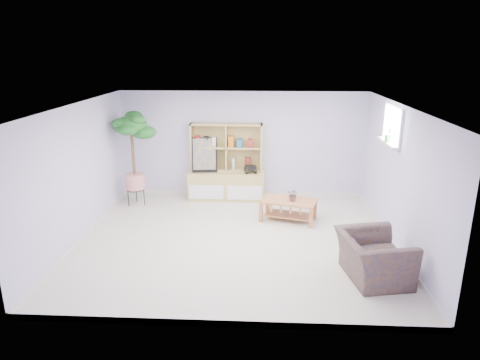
{
  "coord_description": "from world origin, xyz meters",
  "views": [
    {
      "loc": [
        0.43,
        -6.98,
        3.28
      ],
      "look_at": [
        0.05,
        0.42,
        1.0
      ],
      "focal_mm": 32.0,
      "sensor_mm": 36.0,
      "label": 1
    }
  ],
  "objects_px": {
    "storage_unit": "(226,162)",
    "armchair": "(374,254)",
    "floor_tree": "(134,160)",
    "coffee_table": "(288,210)"
  },
  "relations": [
    {
      "from": "storage_unit",
      "to": "armchair",
      "type": "bearing_deg",
      "value": -54.45
    },
    {
      "from": "floor_tree",
      "to": "armchair",
      "type": "distance_m",
      "value": 5.33
    },
    {
      "from": "storage_unit",
      "to": "floor_tree",
      "type": "distance_m",
      "value": 2.01
    },
    {
      "from": "floor_tree",
      "to": "armchair",
      "type": "xyz_separation_m",
      "value": [
        4.4,
        -2.94,
        -0.63
      ]
    },
    {
      "from": "storage_unit",
      "to": "floor_tree",
      "type": "bearing_deg",
      "value": -165.55
    },
    {
      "from": "floor_tree",
      "to": "armchair",
      "type": "relative_size",
      "value": 1.95
    },
    {
      "from": "storage_unit",
      "to": "armchair",
      "type": "distance_m",
      "value": 4.25
    },
    {
      "from": "storage_unit",
      "to": "coffee_table",
      "type": "bearing_deg",
      "value": -42.88
    },
    {
      "from": "armchair",
      "to": "coffee_table",
      "type": "bearing_deg",
      "value": 16.22
    },
    {
      "from": "storage_unit",
      "to": "armchair",
      "type": "height_order",
      "value": "storage_unit"
    }
  ]
}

